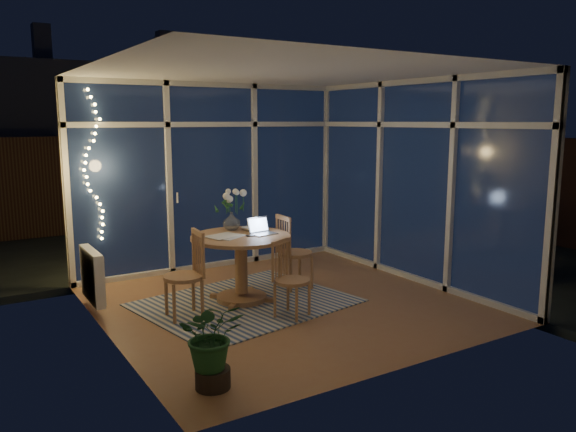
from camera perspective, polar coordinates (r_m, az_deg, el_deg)
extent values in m
plane|color=#92613F|center=(6.55, -0.26, -8.84)|extent=(4.00, 4.00, 0.00)
plane|color=silver|center=(6.23, -0.28, 14.47)|extent=(4.00, 4.00, 0.00)
cube|color=white|center=(8.02, -7.75, 4.01)|extent=(4.00, 0.04, 2.60)
cube|color=white|center=(4.69, 12.58, -0.12)|extent=(4.00, 0.04, 2.60)
cube|color=white|center=(5.50, -18.36, 1.04)|extent=(0.04, 4.00, 2.60)
cube|color=white|center=(7.49, 12.92, 3.46)|extent=(0.04, 4.00, 2.60)
cube|color=silver|center=(7.99, -7.64, 3.98)|extent=(4.00, 0.10, 2.60)
cube|color=silver|center=(7.46, 12.70, 3.44)|extent=(0.10, 4.00, 2.60)
cube|color=silver|center=(6.55, -19.28, -5.73)|extent=(0.10, 0.70, 0.58)
cube|color=black|center=(11.16, -11.53, -1.58)|extent=(12.00, 6.00, 0.10)
cube|color=#321912|center=(11.34, -14.94, 3.37)|extent=(11.00, 0.08, 1.80)
cube|color=#373942|center=(14.25, -17.56, 9.70)|extent=(7.00, 3.00, 2.20)
sphere|color=black|center=(9.18, -15.78, -0.92)|extent=(0.90, 0.90, 0.90)
cube|color=beige|center=(6.56, -4.33, -8.77)|extent=(2.52, 2.16, 0.01)
cylinder|color=#9A6F45|center=(6.54, -4.78, -5.33)|extent=(1.33, 1.33, 0.78)
cube|color=#9A6F45|center=(6.04, -10.59, -5.88)|extent=(0.47, 0.47, 0.95)
cube|color=#9A6F45|center=(6.98, 0.76, -3.61)|extent=(0.46, 0.46, 0.95)
cube|color=#9A6F45|center=(5.97, 0.43, -6.42)|extent=(0.53, 0.53, 0.85)
imported|color=silver|center=(6.76, -5.77, -0.54)|extent=(0.23, 0.23, 0.21)
imported|color=white|center=(6.74, -4.07, -1.29)|extent=(0.18, 0.18, 0.04)
cube|color=silver|center=(6.41, -6.55, -2.03)|extent=(0.46, 0.43, 0.01)
cube|color=black|center=(6.40, -3.75, -2.00)|extent=(0.12, 0.07, 0.01)
imported|color=#18451F|center=(4.51, -7.73, -12.56)|extent=(0.66, 0.62, 0.76)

